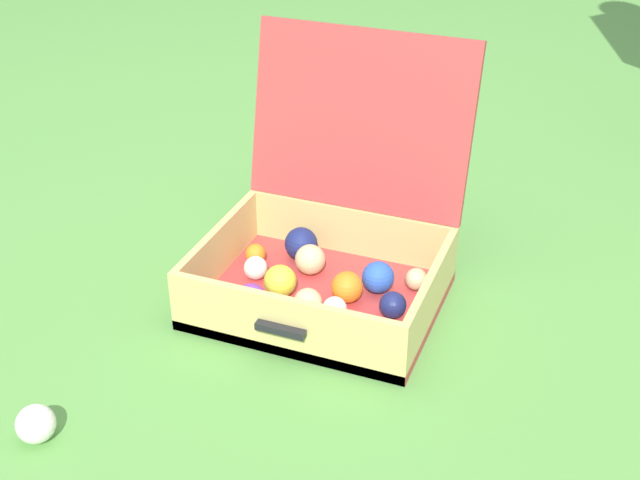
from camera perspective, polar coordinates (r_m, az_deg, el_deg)
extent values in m
plane|color=#569342|center=(1.97, -2.68, -4.83)|extent=(16.00, 16.00, 0.00)
cube|color=#B23838|center=(1.99, 0.00, -3.95)|extent=(0.54, 0.43, 0.03)
cube|color=tan|center=(2.05, -6.79, -1.00)|extent=(0.02, 0.43, 0.15)
cube|color=tan|center=(1.89, 7.37, -4.02)|extent=(0.02, 0.43, 0.15)
cube|color=tan|center=(1.80, -2.39, -5.81)|extent=(0.50, 0.02, 0.15)
cube|color=tan|center=(2.12, 2.02, 0.36)|extent=(0.50, 0.02, 0.15)
cube|color=#B23838|center=(2.04, 2.72, 7.99)|extent=(0.54, 0.12, 0.42)
cube|color=black|center=(1.78, -2.66, -6.02)|extent=(0.11, 0.02, 0.02)
sphere|color=orange|center=(1.94, 1.82, -3.16)|extent=(0.07, 0.07, 0.07)
sphere|color=#D1B784|center=(2.04, -0.66, -1.31)|extent=(0.07, 0.07, 0.07)
sphere|color=#D1B784|center=(1.90, -0.82, -4.18)|extent=(0.06, 0.06, 0.06)
sphere|color=purple|center=(1.92, -4.62, -3.87)|extent=(0.07, 0.07, 0.07)
sphere|color=blue|center=(1.98, 3.90, -2.49)|extent=(0.08, 0.08, 0.08)
sphere|color=orange|center=(2.09, -4.33, -0.93)|extent=(0.05, 0.05, 0.05)
sphere|color=navy|center=(2.09, -1.28, -0.24)|extent=(0.08, 0.08, 0.08)
sphere|color=#D1B784|center=(2.00, 6.45, -2.61)|extent=(0.05, 0.05, 0.05)
sphere|color=white|center=(1.89, 0.99, -4.61)|extent=(0.05, 0.05, 0.05)
sphere|color=white|center=(2.03, -4.32, -1.87)|extent=(0.06, 0.06, 0.06)
sphere|color=#CCDB38|center=(1.96, -2.68, -2.75)|extent=(0.08, 0.08, 0.08)
sphere|color=navy|center=(1.90, 4.89, -4.34)|extent=(0.06, 0.06, 0.06)
sphere|color=white|center=(1.71, -18.46, -11.58)|extent=(0.07, 0.07, 0.07)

